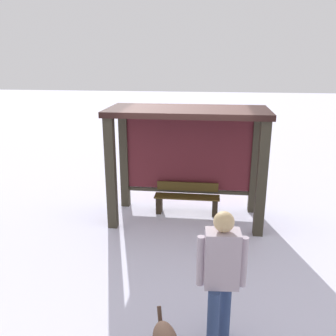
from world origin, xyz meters
name	(u,v)px	position (x,y,z in m)	size (l,w,h in m)	color
ground_plane	(186,218)	(0.00, 0.00, 0.00)	(60.00, 60.00, 0.00)	silver
bus_shelter	(188,140)	(0.00, 0.18, 1.75)	(3.29, 1.45, 2.45)	#342F23
bench_left_inside	(187,199)	(0.00, 0.31, 0.34)	(1.48, 0.35, 0.70)	#493815
person_walking	(221,271)	(0.67, -3.65, 1.07)	(0.59, 0.45, 1.82)	#B3A3B2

